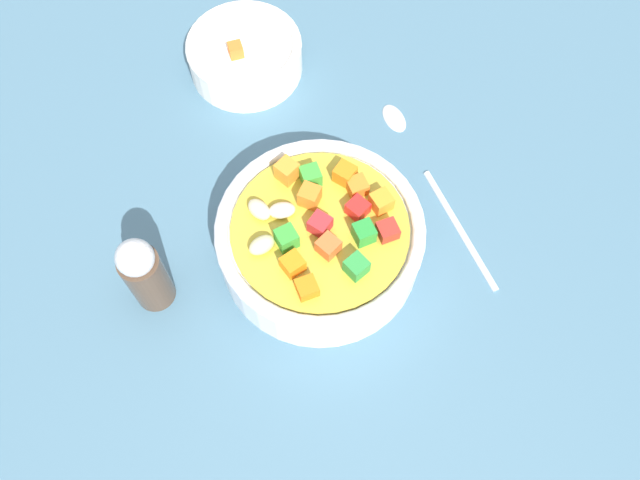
{
  "coord_description": "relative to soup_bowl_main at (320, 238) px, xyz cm",
  "views": [
    {
      "loc": [
        10.35,
        -23.58,
        55.86
      ],
      "look_at": [
        0.0,
        0.0,
        2.87
      ],
      "focal_mm": 36.92,
      "sensor_mm": 36.0,
      "label": 1
    }
  ],
  "objects": [
    {
      "name": "spoon",
      "position": [
        5.43,
        12.98,
        -2.75
      ],
      "size": [
        17.65,
        16.46,
        0.94
      ],
      "rotation": [
        0.0,
        0.0,
        2.4
      ],
      "color": "silver",
      "rests_on": "ground_plane"
    },
    {
      "name": "side_bowl_small",
      "position": [
        -16.09,
        17.0,
        -1.0
      ],
      "size": [
        12.07,
        12.07,
        4.83
      ],
      "color": "white",
      "rests_on": "ground_plane"
    },
    {
      "name": "soup_bowl_main",
      "position": [
        0.0,
        0.0,
        0.0
      ],
      "size": [
        18.41,
        18.41,
        7.15
      ],
      "color": "white",
      "rests_on": "ground_plane"
    },
    {
      "name": "ground_plane",
      "position": [
        0.01,
        -0.02,
        -4.15
      ],
      "size": [
        140.0,
        140.0,
        2.0
      ],
      "primitive_type": "cube",
      "color": "#42667A"
    },
    {
      "name": "pepper_shaker",
      "position": [
        -11.98,
        -9.67,
        1.55
      ],
      "size": [
        3.54,
        3.54,
        9.47
      ],
      "color": "#4C3828",
      "rests_on": "ground_plane"
    }
  ]
}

